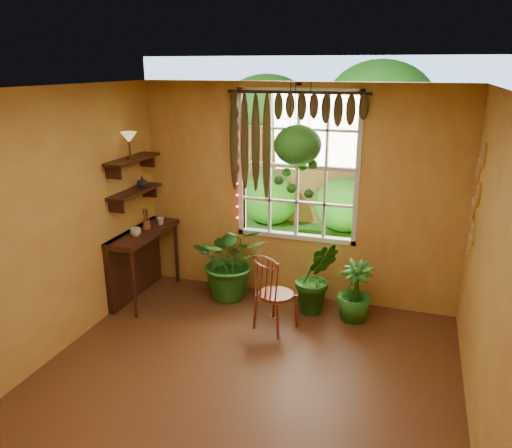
% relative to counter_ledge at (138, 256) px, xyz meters
% --- Properties ---
extents(floor, '(4.50, 4.50, 0.00)m').
position_rel_counter_ledge_xyz_m(floor, '(1.91, -1.60, -0.55)').
color(floor, '#592B19').
rests_on(floor, ground).
extents(ceiling, '(4.50, 4.50, 0.00)m').
position_rel_counter_ledge_xyz_m(ceiling, '(1.91, -1.60, 2.15)').
color(ceiling, white).
rests_on(ceiling, wall_back).
extents(wall_back, '(4.00, 0.00, 4.00)m').
position_rel_counter_ledge_xyz_m(wall_back, '(1.91, 0.65, 0.80)').
color(wall_back, gold).
rests_on(wall_back, floor).
extents(wall_left, '(0.00, 4.50, 4.50)m').
position_rel_counter_ledge_xyz_m(wall_left, '(-0.09, -1.60, 0.80)').
color(wall_left, gold).
rests_on(wall_left, floor).
extents(wall_right, '(0.00, 4.50, 4.50)m').
position_rel_counter_ledge_xyz_m(wall_right, '(3.91, -1.60, 0.80)').
color(wall_right, gold).
rests_on(wall_right, floor).
extents(window, '(1.52, 0.10, 1.86)m').
position_rel_counter_ledge_xyz_m(window, '(1.91, 0.68, 1.15)').
color(window, silver).
rests_on(window, wall_back).
extents(valance_vine, '(1.70, 0.12, 1.10)m').
position_rel_counter_ledge_xyz_m(valance_vine, '(1.82, 0.56, 1.73)').
color(valance_vine, black).
rests_on(valance_vine, window).
extents(string_lights, '(0.03, 0.03, 1.54)m').
position_rel_counter_ledge_xyz_m(string_lights, '(1.15, 0.59, 1.20)').
color(string_lights, '#FF2633').
rests_on(string_lights, window).
extents(wall_plates, '(0.04, 0.32, 1.10)m').
position_rel_counter_ledge_xyz_m(wall_plates, '(3.89, 0.19, 1.00)').
color(wall_plates, beige).
rests_on(wall_plates, wall_right).
extents(counter_ledge, '(0.40, 1.20, 0.90)m').
position_rel_counter_ledge_xyz_m(counter_ledge, '(0.00, 0.00, 0.00)').
color(counter_ledge, black).
rests_on(counter_ledge, floor).
extents(shelf_lower, '(0.25, 0.90, 0.04)m').
position_rel_counter_ledge_xyz_m(shelf_lower, '(0.03, 0.00, 0.85)').
color(shelf_lower, black).
rests_on(shelf_lower, wall_left).
extents(shelf_upper, '(0.25, 0.90, 0.04)m').
position_rel_counter_ledge_xyz_m(shelf_upper, '(0.03, 0.00, 1.25)').
color(shelf_upper, black).
rests_on(shelf_upper, wall_left).
extents(backyard, '(14.00, 10.00, 12.00)m').
position_rel_counter_ledge_xyz_m(backyard, '(2.15, 5.27, 0.73)').
color(backyard, '#26621C').
rests_on(backyard, ground).
extents(windsor_chair, '(0.53, 0.54, 1.07)m').
position_rel_counter_ledge_xyz_m(windsor_chair, '(1.91, -0.29, -0.24)').
color(windsor_chair, maroon).
rests_on(windsor_chair, floor).
extents(potted_plant_left, '(1.10, 1.02, 1.02)m').
position_rel_counter_ledge_xyz_m(potted_plant_left, '(1.16, 0.33, -0.04)').
color(potted_plant_left, '#194A13').
rests_on(potted_plant_left, floor).
extents(potted_plant_mid, '(0.61, 0.54, 0.92)m').
position_rel_counter_ledge_xyz_m(potted_plant_mid, '(2.27, 0.25, -0.09)').
color(potted_plant_mid, '#194A13').
rests_on(potted_plant_mid, floor).
extents(potted_plant_right, '(0.53, 0.53, 0.73)m').
position_rel_counter_ledge_xyz_m(potted_plant_right, '(2.74, 0.21, -0.19)').
color(potted_plant_right, '#194A13').
rests_on(potted_plant_right, floor).
extents(hanging_basket, '(0.55, 0.55, 1.30)m').
position_rel_counter_ledge_xyz_m(hanging_basket, '(1.97, 0.39, 1.39)').
color(hanging_basket, black).
rests_on(hanging_basket, ceiling).
extents(cup_a, '(0.16, 0.16, 0.10)m').
position_rel_counter_ledge_xyz_m(cup_a, '(0.13, -0.21, 0.40)').
color(cup_a, silver).
rests_on(cup_a, counter_ledge).
extents(cup_b, '(0.11, 0.11, 0.09)m').
position_rel_counter_ledge_xyz_m(cup_b, '(0.19, 0.30, 0.39)').
color(cup_b, beige).
rests_on(cup_b, counter_ledge).
extents(brush_jar, '(0.09, 0.09, 0.33)m').
position_rel_counter_ledge_xyz_m(brush_jar, '(0.11, 0.09, 0.48)').
color(brush_jar, brown).
rests_on(brush_jar, counter_ledge).
extents(shelf_vase, '(0.15, 0.15, 0.14)m').
position_rel_counter_ledge_xyz_m(shelf_vase, '(0.04, 0.17, 0.93)').
color(shelf_vase, '#B2AD99').
rests_on(shelf_vase, shelf_lower).
extents(tiffany_lamp, '(0.19, 0.19, 0.32)m').
position_rel_counter_ledge_xyz_m(tiffany_lamp, '(0.05, -0.07, 1.50)').
color(tiffany_lamp, brown).
rests_on(tiffany_lamp, shelf_upper).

